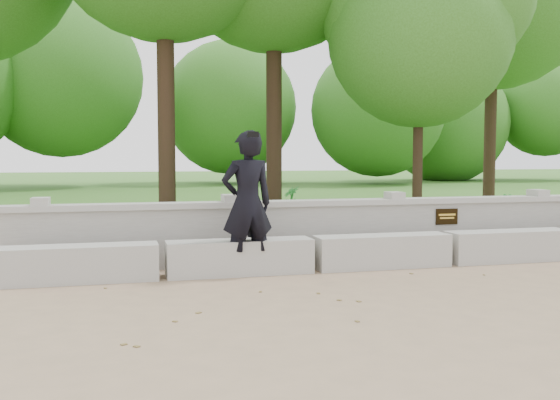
{
  "coord_description": "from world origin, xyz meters",
  "views": [
    {
      "loc": [
        -4.52,
        -6.0,
        1.55
      ],
      "look_at": [
        -2.45,
        1.94,
        0.96
      ],
      "focal_mm": 40.0,
      "sensor_mm": 36.0,
      "label": 1
    }
  ],
  "objects": [
    {
      "name": "ground",
      "position": [
        0.0,
        0.0,
        0.0
      ],
      "size": [
        80.0,
        80.0,
        0.0
      ],
      "primitive_type": "plane",
      "color": "#9A7D5E",
      "rests_on": "ground"
    },
    {
      "name": "lawn",
      "position": [
        0.0,
        14.0,
        0.12
      ],
      "size": [
        40.0,
        22.0,
        0.25
      ],
      "primitive_type": "cube",
      "color": "#2D6D1F",
      "rests_on": "ground"
    },
    {
      "name": "concrete_bench",
      "position": [
        0.0,
        1.9,
        0.22
      ],
      "size": [
        11.9,
        0.45,
        0.45
      ],
      "color": "#B0AEA6",
      "rests_on": "ground"
    },
    {
      "name": "parapet_wall",
      "position": [
        0.0,
        2.6,
        0.46
      ],
      "size": [
        12.5,
        0.35,
        0.9
      ],
      "color": "#A6A49C",
      "rests_on": "ground"
    },
    {
      "name": "man_main",
      "position": [
        -2.92,
        1.79,
        0.93
      ],
      "size": [
        0.73,
        0.66,
        1.86
      ],
      "color": "black",
      "rests_on": "ground"
    },
    {
      "name": "tree_near_right",
      "position": [
        1.21,
        5.23,
        4.14
      ],
      "size": [
        3.58,
        3.58,
        5.69
      ],
      "color": "#382619",
      "rests_on": "lawn"
    },
    {
      "name": "shrub_a",
      "position": [
        -3.23,
        3.3,
        0.56
      ],
      "size": [
        0.39,
        0.38,
        0.62
      ],
      "primitive_type": "imported",
      "rotation": [
        0.0,
        0.0,
        0.73
      ],
      "color": "#2B8130",
      "rests_on": "lawn"
    },
    {
      "name": "shrub_b",
      "position": [
        2.04,
        3.45,
        0.56
      ],
      "size": [
        0.38,
        0.42,
        0.62
      ],
      "primitive_type": "imported",
      "rotation": [
        0.0,
        0.0,
        1.93
      ],
      "color": "#2B8130",
      "rests_on": "lawn"
    },
    {
      "name": "shrub_d",
      "position": [
        -1.17,
        5.96,
        0.59
      ],
      "size": [
        0.4,
        0.44,
        0.68
      ],
      "primitive_type": "imported",
      "rotation": [
        0.0,
        0.0,
        4.9
      ],
      "color": "#2B8130",
      "rests_on": "lawn"
    }
  ]
}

